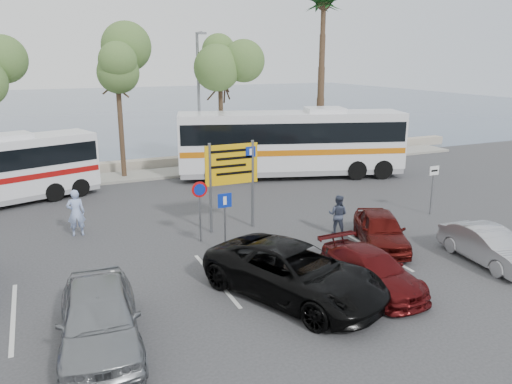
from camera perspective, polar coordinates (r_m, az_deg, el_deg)
name	(u,v)px	position (r m, az deg, el deg)	size (l,w,h in m)	color
ground	(239,262)	(17.28, -1.95, -7.94)	(120.00, 120.00, 0.00)	#323134
kerb_strip	(150,175)	(30.11, -11.99, 1.96)	(44.00, 2.40, 0.15)	gray
seawall	(143,164)	(31.98, -12.78, 3.10)	(48.00, 0.80, 0.60)	tan
sea	(79,107)	(75.30, -19.56, 9.14)	(140.00, 140.00, 0.00)	#3F4D65
tree_mid	(116,59)	(29.09, -15.69, 14.38)	(3.20, 3.20, 8.00)	#382619
tree_right	(220,68)	(30.59, -4.13, 13.98)	(3.20, 3.20, 7.40)	#382619
palm_tree	(324,6)	(33.76, 7.74, 20.29)	(4.80, 4.80, 11.20)	#382619
street_lamp_right	(199,96)	(29.73, -6.52, 10.86)	(0.45, 1.15, 8.01)	slate
direction_sign	(232,171)	(19.72, -2.79, 2.41)	(2.20, 0.12, 3.60)	slate
sign_no_stop	(200,202)	(18.68, -6.44, -1.11)	(0.60, 0.08, 2.35)	slate
sign_parking	(225,215)	(17.39, -3.58, -2.64)	(0.50, 0.07, 2.25)	slate
sign_taxi	(433,183)	(23.22, 19.56, 0.94)	(0.50, 0.07, 2.20)	slate
lane_markings	(218,279)	(16.06, -4.42, -9.84)	(12.02, 4.20, 0.01)	silver
coach_bus_right	(291,145)	(29.02, 4.01, 5.36)	(13.07, 6.37, 4.00)	silver
car_silver_a	(99,318)	(12.79, -17.49, -13.54)	(1.86, 4.63, 1.58)	gray
car_maroon	(372,270)	(15.58, 13.09, -8.70)	(1.63, 4.01, 1.16)	#500D0E
car_red	(381,230)	(18.92, 14.06, -4.20)	(1.54, 3.84, 1.31)	#4A0C0A
suv_black	(294,272)	(14.63, 4.41, -9.10)	(2.58, 5.59, 1.55)	black
car_silver_b	(488,246)	(18.70, 25.03, -5.57)	(1.30, 3.73, 1.23)	#9C9DA2
pedestrian_near	(76,213)	(20.64, -19.89, -2.24)	(0.68, 0.44, 1.86)	#9AAFE0
pedestrian_far	(338,215)	(19.87, 9.34, -2.57)	(0.77, 0.60, 1.59)	#383F54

